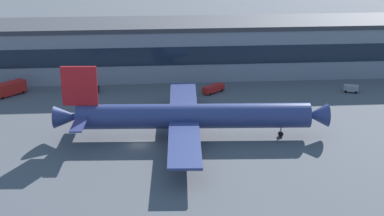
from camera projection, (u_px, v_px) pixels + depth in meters
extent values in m
plane|color=#4C4F54|center=(139.00, 145.00, 115.28)|extent=(600.00, 600.00, 0.00)
cube|color=gray|center=(140.00, 51.00, 160.61)|extent=(176.58, 18.79, 13.76)
cube|color=#38383D|center=(139.00, 24.00, 158.09)|extent=(180.12, 19.17, 1.20)
cube|color=#192333|center=(140.00, 57.00, 151.51)|extent=(173.05, 0.16, 4.95)
cylinder|color=navy|center=(194.00, 116.00, 117.56)|extent=(48.03, 7.77, 5.10)
cone|color=navy|center=(317.00, 115.00, 118.08)|extent=(4.85, 5.09, 4.84)
cone|color=navy|center=(68.00, 117.00, 117.03)|extent=(5.86, 4.90, 4.59)
cube|color=red|center=(79.00, 86.00, 114.86)|extent=(7.15, 0.90, 8.16)
cube|color=navy|center=(88.00, 104.00, 122.12)|extent=(2.91, 9.30, 0.30)
cube|color=navy|center=(79.00, 123.00, 111.56)|extent=(2.91, 9.30, 0.30)
cube|color=navy|center=(183.00, 98.00, 130.22)|extent=(7.20, 21.82, 0.50)
cube|color=navy|center=(184.00, 144.00, 105.16)|extent=(7.20, 21.82, 0.50)
cylinder|color=#99999E|center=(188.00, 110.00, 127.80)|extent=(4.36, 3.04, 2.80)
cylinder|color=#99999E|center=(190.00, 146.00, 108.82)|extent=(4.36, 3.04, 2.80)
cylinder|color=black|center=(281.00, 134.00, 119.31)|extent=(1.13, 0.56, 1.10)
cylinder|color=slate|center=(281.00, 128.00, 118.86)|extent=(0.24, 0.24, 2.10)
cylinder|color=black|center=(182.00, 131.00, 121.05)|extent=(1.13, 0.56, 1.10)
cylinder|color=slate|center=(182.00, 125.00, 120.60)|extent=(0.24, 0.24, 2.10)
cylinder|color=black|center=(182.00, 139.00, 116.73)|extent=(1.13, 0.56, 1.10)
cylinder|color=slate|center=(182.00, 133.00, 116.28)|extent=(0.24, 0.24, 2.10)
cube|color=red|center=(9.00, 88.00, 144.45)|extent=(7.97, 7.87, 3.00)
cube|color=black|center=(1.00, 88.00, 142.61)|extent=(3.90, 3.90, 0.75)
cylinder|color=black|center=(2.00, 98.00, 142.09)|extent=(0.71, 0.70, 0.70)
cylinder|color=black|center=(23.00, 92.00, 146.25)|extent=(0.71, 0.70, 0.70)
cylinder|color=black|center=(17.00, 90.00, 147.82)|extent=(0.71, 0.70, 0.70)
cube|color=black|center=(89.00, 90.00, 145.74)|extent=(5.04, 5.37, 1.40)
cube|color=black|center=(93.00, 88.00, 146.67)|extent=(2.92, 2.81, 0.35)
cylinder|color=black|center=(91.00, 90.00, 147.90)|extent=(0.67, 0.73, 0.70)
cylinder|color=black|center=(97.00, 92.00, 146.65)|extent=(0.67, 0.73, 0.70)
cylinder|color=black|center=(81.00, 94.00, 145.29)|extent=(0.67, 0.73, 0.70)
cylinder|color=black|center=(88.00, 95.00, 144.05)|extent=(0.67, 0.73, 0.70)
cube|color=gray|center=(351.00, 88.00, 147.13)|extent=(4.08, 3.17, 1.50)
cube|color=black|center=(347.00, 87.00, 147.30)|extent=(1.84, 2.17, 0.38)
cylinder|color=black|center=(346.00, 91.00, 146.92)|extent=(0.76, 0.53, 0.70)
cylinder|color=black|center=(346.00, 89.00, 148.54)|extent=(0.76, 0.53, 0.70)
cylinder|color=black|center=(356.00, 92.00, 146.23)|extent=(0.76, 0.53, 0.70)
cylinder|color=black|center=(356.00, 90.00, 147.85)|extent=(0.76, 0.53, 0.70)
cube|color=red|center=(213.00, 88.00, 146.72)|extent=(6.18, 5.66, 1.60)
cube|color=black|center=(209.00, 89.00, 145.45)|extent=(2.90, 2.85, 0.40)
cylinder|color=black|center=(210.00, 94.00, 144.91)|extent=(0.73, 0.68, 0.70)
cylinder|color=black|center=(205.00, 93.00, 146.11)|extent=(0.73, 0.68, 0.70)
cylinder|color=black|center=(222.00, 90.00, 147.88)|extent=(0.73, 0.68, 0.70)
cylinder|color=black|center=(217.00, 89.00, 149.08)|extent=(0.73, 0.68, 0.70)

